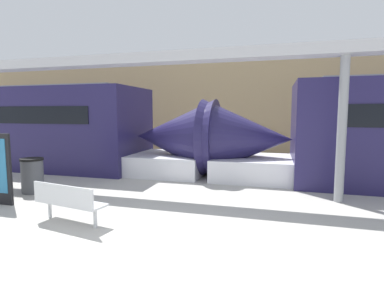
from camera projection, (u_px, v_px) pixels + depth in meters
name	position (u px, v px, depth m)	size (l,w,h in m)	color
ground_plane	(129.00, 275.00, 4.01)	(60.00, 60.00, 0.00)	#B2AFA8
station_wall	(239.00, 106.00, 15.37)	(56.00, 0.20, 5.00)	tan
train_right	(15.00, 129.00, 12.49)	(16.92, 2.93, 3.20)	#231E4C
bench_near	(68.00, 200.00, 5.80)	(1.59, 0.71, 0.81)	silver
trash_bin	(32.00, 175.00, 8.13)	(0.59, 0.59, 0.95)	#4C4F54
support_column_near	(342.00, 130.00, 7.15)	(0.22, 0.22, 3.51)	gray
canopy_beam	(346.00, 49.00, 6.95)	(28.00, 0.60, 0.28)	#B7B7BC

